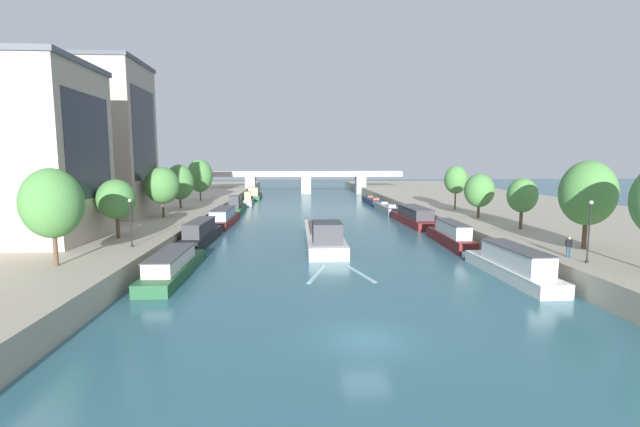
{
  "coord_description": "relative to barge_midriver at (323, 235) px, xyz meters",
  "views": [
    {
      "loc": [
        -3.83,
        -21.76,
        9.48
      ],
      "look_at": [
        0.0,
        38.8,
        2.05
      ],
      "focal_mm": 24.16,
      "sensor_mm": 36.0,
      "label": 1
    }
  ],
  "objects": [
    {
      "name": "moored_boat_left_far",
      "position": [
        -13.13,
        60.07,
        -0.08
      ],
      "size": [
        3.39,
        15.34,
        3.09
      ],
      "color": "#235633",
      "rests_on": "ground"
    },
    {
      "name": "tree_left_past_mid",
      "position": [
        -20.68,
        -6.0,
        4.75
      ],
      "size": [
        3.61,
        3.61,
        5.8
      ],
      "color": "brown",
      "rests_on": "quay_left"
    },
    {
      "name": "ground_plane",
      "position": [
        0.36,
        -27.19,
        -1.0
      ],
      "size": [
        400.0,
        400.0,
        0.0
      ],
      "primitive_type": "plane",
      "color": "#336675"
    },
    {
      "name": "bridge_far",
      "position": [
        0.36,
        76.62,
        3.07
      ],
      "size": [
        56.08,
        4.4,
        6.47
      ],
      "color": "#ADA899",
      "rests_on": "ground"
    },
    {
      "name": "tree_left_third",
      "position": [
        -20.88,
        9.64,
        5.23
      ],
      "size": [
        4.5,
        4.5,
        6.76
      ],
      "color": "brown",
      "rests_on": "quay_left"
    },
    {
      "name": "barge_midriver",
      "position": [
        0.0,
        0.0,
        0.0
      ],
      "size": [
        4.13,
        21.28,
        3.33
      ],
      "color": "silver",
      "rests_on": "ground"
    },
    {
      "name": "tree_right_nearest",
      "position": [
        21.94,
        -2.89,
        4.67
      ],
      "size": [
        3.24,
        3.24,
        5.68
      ],
      "color": "brown",
      "rests_on": "quay_right"
    },
    {
      "name": "moored_boat_right_near",
      "position": [
        14.3,
        -15.76,
        0.11
      ],
      "size": [
        2.88,
        12.96,
        2.65
      ],
      "color": "silver",
      "rests_on": "ground"
    },
    {
      "name": "building_left_middle",
      "position": [
        -30.14,
        -6.83,
        9.29
      ],
      "size": [
        15.61,
        11.4,
        16.7
      ],
      "color": "#B2A38E",
      "rests_on": "quay_left"
    },
    {
      "name": "quay_right",
      "position": [
        34.4,
        27.81,
        -0.04
      ],
      "size": [
        36.0,
        170.0,
        1.92
      ],
      "primitive_type": "cube",
      "color": "#A89E89",
      "rests_on": "ground"
    },
    {
      "name": "tree_left_nearest",
      "position": [
        -21.16,
        34.55,
        5.69
      ],
      "size": [
        4.8,
        4.8,
        7.88
      ],
      "color": "brown",
      "rests_on": "quay_left"
    },
    {
      "name": "tree_left_distant",
      "position": [
        -20.62,
        -17.3,
        5.48
      ],
      "size": [
        4.17,
        4.17,
        7.07
      ],
      "color": "brown",
      "rests_on": "quay_left"
    },
    {
      "name": "moored_boat_right_downstream",
      "position": [
        14.21,
        45.69,
        -0.38
      ],
      "size": [
        2.5,
        14.56,
        2.28
      ],
      "color": "#1E284C",
      "rests_on": "ground"
    },
    {
      "name": "moored_boat_right_upstream",
      "position": [
        14.72,
        14.39,
        0.12
      ],
      "size": [
        3.64,
        15.87,
        2.66
      ],
      "color": "maroon",
      "rests_on": "ground"
    },
    {
      "name": "tree_right_third",
      "position": [
        21.77,
        16.31,
        5.58
      ],
      "size": [
        3.52,
        3.52,
        6.84
      ],
      "color": "brown",
      "rests_on": "quay_right"
    },
    {
      "name": "lamppost_left_bank",
      "position": [
        -17.72,
        -10.57,
        3.27
      ],
      "size": [
        0.28,
        0.28,
        4.26
      ],
      "color": "black",
      "rests_on": "quay_left"
    },
    {
      "name": "tree_left_by_lamp",
      "position": [
        -21.64,
        21.53,
        5.08
      ],
      "size": [
        4.46,
        4.46,
        6.99
      ],
      "color": "brown",
      "rests_on": "quay_left"
    },
    {
      "name": "moored_boat_right_lone",
      "position": [
        14.06,
        30.02,
        -0.33
      ],
      "size": [
        2.48,
        13.22,
        2.37
      ],
      "color": "gray",
      "rests_on": "ground"
    },
    {
      "name": "moored_boat_right_midway",
      "position": [
        14.28,
        -2.16,
        0.15
      ],
      "size": [
        2.46,
        12.34,
        2.73
      ],
      "color": "maroon",
      "rests_on": "ground"
    },
    {
      "name": "moored_boat_left_midway",
      "position": [
        -13.08,
        45.28,
        -0.04
      ],
      "size": [
        2.17,
        11.06,
        3.07
      ],
      "color": "gray",
      "rests_on": "ground"
    },
    {
      "name": "person_on_quay",
      "position": [
        18.2,
        -16.96,
        1.85
      ],
      "size": [
        0.36,
        0.44,
        1.62
      ],
      "color": "navy",
      "rests_on": "quay_right"
    },
    {
      "name": "moored_boat_left_downstream",
      "position": [
        -13.91,
        31.29,
        -0.05
      ],
      "size": [
        2.4,
        11.97,
        3.32
      ],
      "color": "#235633",
      "rests_on": "ground"
    },
    {
      "name": "building_left_tall",
      "position": [
        -30.14,
        11.21,
        11.26
      ],
      "size": [
        13.92,
        11.27,
        20.64
      ],
      "color": "#A89989",
      "rests_on": "quay_left"
    },
    {
      "name": "tree_right_distant",
      "position": [
        21.21,
        6.55,
        4.59
      ],
      "size": [
        3.87,
        3.87,
        5.91
      ],
      "color": "brown",
      "rests_on": "quay_right"
    },
    {
      "name": "tree_right_far",
      "position": [
        21.69,
        -13.79,
        5.74
      ],
      "size": [
        4.5,
        4.5,
        7.6
      ],
      "color": "brown",
      "rests_on": "quay_right"
    },
    {
      "name": "moored_boat_left_second",
      "position": [
        -13.83,
        15.53,
        0.07
      ],
      "size": [
        3.15,
        14.47,
        2.54
      ],
      "color": "maroon",
      "rests_on": "ground"
    },
    {
      "name": "quay_left",
      "position": [
        -33.68,
        27.81,
        -0.04
      ],
      "size": [
        36.0,
        170.0,
        1.92
      ],
      "primitive_type": "cube",
      "color": "#A89E89",
      "rests_on": "ground"
    },
    {
      "name": "lamppost_right_bank",
      "position": [
        18.38,
        -18.88,
        3.49
      ],
      "size": [
        0.28,
        0.28,
        4.67
      ],
      "color": "black",
      "rests_on": "quay_right"
    },
    {
      "name": "moored_boat_left_upstream",
      "position": [
        -14.01,
        0.41,
        0.18
      ],
      "size": [
        2.73,
        13.08,
        2.81
      ],
      "color": "black",
      "rests_on": "ground"
    },
    {
      "name": "moored_boat_left_lone",
      "position": [
        -13.42,
        -13.55,
        -0.1
      ],
      "size": [
        2.67,
        13.28,
        2.15
      ],
      "color": "#235633",
      "rests_on": "ground"
    },
    {
      "name": "wake_behind_barge",
      "position": [
        0.33,
        -13.59,
        -0.98
      ],
      "size": [
        5.6,
        5.9,
        0.03
      ],
      "color": "#A5D1DB",
      "rests_on": "ground"
    }
  ]
}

